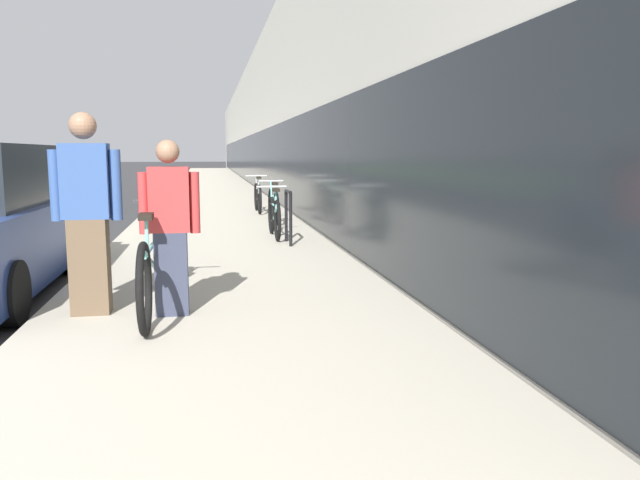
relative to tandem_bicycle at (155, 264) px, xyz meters
name	(u,v)px	position (x,y,z in m)	size (l,w,h in m)	color
sidewalk_slab	(213,191)	(0.69, 19.17, -0.46)	(3.45, 70.00, 0.13)	#B2AA99
storefront_facade	(339,129)	(7.45, 27.17, 2.31)	(10.01, 70.00, 5.69)	silver
tandem_bicycle	(155,264)	(0.00, 0.00, 0.00)	(0.52, 2.70, 0.93)	black
person_rider	(170,228)	(0.17, -0.34, 0.37)	(0.52, 0.20, 1.53)	#33384C
person_bystander	(87,214)	(-0.54, -0.18, 0.49)	(0.60, 0.23, 1.76)	brown
bike_rack_hoop	(288,211)	(1.73, 3.76, 0.12)	(0.05, 0.60, 0.84)	black
cruiser_bike_nearest	(274,216)	(1.59, 4.56, -0.03)	(0.52, 1.64, 0.85)	black
cruiser_bike_middle	(273,205)	(1.82, 6.85, -0.04)	(0.52, 1.77, 0.84)	black
cruiser_bike_farthest	(258,197)	(1.68, 9.10, -0.02)	(0.52, 1.69, 0.87)	black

